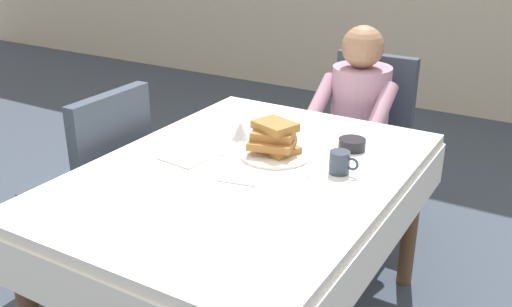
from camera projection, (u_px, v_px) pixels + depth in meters
name	position (u px, v px, depth m)	size (l,w,h in m)	color
dining_table_main	(245.00, 191.00, 2.21)	(1.12, 1.52, 0.74)	white
chair_diner	(366.00, 130.00, 3.16)	(0.44, 0.45, 0.93)	#384251
diner_person	(357.00, 114.00, 2.98)	(0.40, 0.43, 1.12)	#B2849E
chair_left_side	(100.00, 176.00, 2.62)	(0.45, 0.44, 0.93)	#384251
plate_breakfast	(276.00, 154.00, 2.29)	(0.28, 0.28, 0.02)	white
breakfast_stack	(274.00, 138.00, 2.27)	(0.21, 0.21, 0.12)	#A36B33
cup_coffee	(340.00, 162.00, 2.13)	(0.11, 0.08, 0.08)	#333D4C
bowl_butter	(352.00, 144.00, 2.35)	(0.11, 0.11, 0.04)	black
syrup_pitcher	(241.00, 131.00, 2.44)	(0.08, 0.08, 0.07)	silver
fork_left_of_plate	(233.00, 148.00, 2.37)	(0.18, 0.01, 0.01)	silver
knife_right_of_plate	(317.00, 167.00, 2.19)	(0.20, 0.01, 0.01)	silver
spoon_near_edge	(236.00, 183.00, 2.06)	(0.15, 0.01, 0.01)	silver
napkin_folded	(183.00, 159.00, 2.26)	(0.17, 0.12, 0.01)	white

